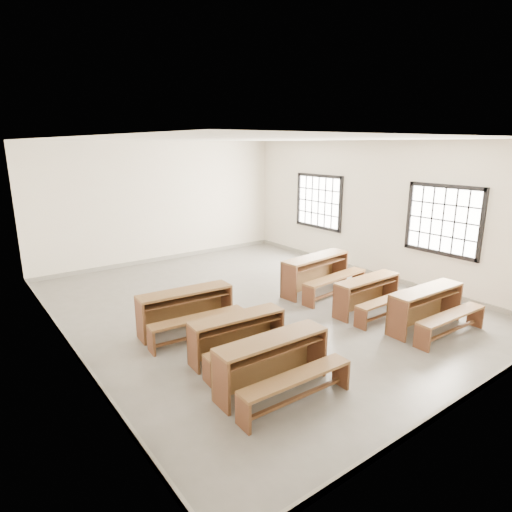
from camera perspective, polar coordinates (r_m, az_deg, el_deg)
room at (r=8.16m, az=0.51°, el=7.88°), size 8.50×8.50×3.20m
desk_set_0 at (r=5.66m, az=2.48°, el=-13.77°), size 1.61×0.86×0.72m
desk_set_1 at (r=6.45m, az=-2.31°, el=-10.34°), size 1.53×0.87×0.66m
desk_set_2 at (r=7.38m, az=-9.21°, el=-6.87°), size 1.67×0.96×0.73m
desk_set_3 at (r=7.98m, az=21.98°, el=-6.18°), size 1.61×0.87×0.72m
desk_set_4 at (r=8.39m, az=14.82°, el=-4.75°), size 1.50×0.80×0.67m
desk_set_5 at (r=9.31m, az=8.21°, el=-2.02°), size 1.83×1.09×0.79m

